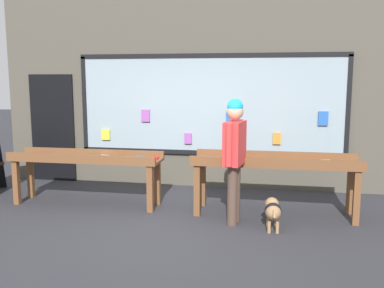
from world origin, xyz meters
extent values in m
plane|color=#2D2D33|center=(0.00, 0.00, 0.00)|extent=(40.00, 40.00, 0.00)
cube|color=#4C473D|center=(0.00, 2.40, 1.77)|extent=(7.47, 0.20, 3.54)
cube|color=#8C9EA8|center=(0.30, 2.27, 1.54)|extent=(4.85, 0.03, 1.77)
cube|color=black|center=(0.30, 2.27, 2.43)|extent=(4.93, 0.06, 0.08)
cube|color=black|center=(0.30, 2.27, 0.66)|extent=(4.93, 0.06, 0.08)
cube|color=black|center=(-2.13, 2.27, 1.54)|extent=(0.08, 0.06, 1.77)
cube|color=black|center=(2.72, 2.27, 1.54)|extent=(0.08, 0.06, 1.77)
cube|color=yellow|center=(-1.71, 2.23, 0.95)|extent=(0.17, 0.03, 0.20)
cube|color=#994CA5|center=(-0.90, 2.23, 1.33)|extent=(0.16, 0.03, 0.22)
cube|color=#994CA5|center=(-0.09, 2.23, 0.92)|extent=(0.13, 0.03, 0.20)
cube|color=#2659B2|center=(0.69, 2.23, 1.31)|extent=(0.17, 0.03, 0.22)
cube|color=orange|center=(1.52, 2.23, 0.96)|extent=(0.14, 0.03, 0.21)
cube|color=#2659B2|center=(2.31, 2.23, 1.33)|extent=(0.17, 0.03, 0.25)
cube|color=black|center=(-2.83, 2.27, 1.05)|extent=(0.90, 0.04, 2.10)
cube|color=brown|center=(-2.61, 0.62, 0.36)|extent=(0.09, 0.09, 0.72)
cube|color=brown|center=(-0.37, 0.61, 0.36)|extent=(0.09, 0.09, 0.72)
cube|color=brown|center=(-2.61, 1.03, 0.36)|extent=(0.09, 0.09, 0.72)
cube|color=brown|center=(-0.36, 1.02, 0.36)|extent=(0.09, 0.09, 0.72)
cube|color=brown|center=(-1.49, 0.82, 0.74)|extent=(2.44, 0.59, 0.04)
cube|color=brown|center=(-1.49, 0.56, 0.80)|extent=(2.44, 0.07, 0.12)
cube|color=brown|center=(-1.48, 1.08, 0.80)|extent=(2.44, 0.07, 0.12)
cube|color=#338C4C|center=(-2.55, 0.85, 0.77)|extent=(0.18, 0.23, 0.02)
cube|color=#2659B2|center=(-2.32, 0.84, 0.78)|extent=(0.20, 0.25, 0.03)
cube|color=#2659B2|center=(-2.02, 0.90, 0.77)|extent=(0.17, 0.20, 0.02)
cube|color=#994CA5|center=(-1.73, 0.80, 0.77)|extent=(0.18, 0.22, 0.02)
cube|color=#338C4C|center=(-1.47, 0.89, 0.77)|extent=(0.19, 0.25, 0.02)
cube|color=silver|center=(-1.24, 0.92, 0.77)|extent=(0.20, 0.22, 0.02)
cube|color=black|center=(-0.94, 0.86, 0.78)|extent=(0.15, 0.19, 0.03)
cube|color=#2659B2|center=(-0.64, 0.98, 0.77)|extent=(0.15, 0.23, 0.02)
cube|color=red|center=(-0.38, 0.89, 0.78)|extent=(0.15, 0.22, 0.03)
cube|color=brown|center=(0.36, 0.57, 0.38)|extent=(0.09, 0.09, 0.77)
cube|color=brown|center=(2.60, 0.56, 0.38)|extent=(0.09, 0.09, 0.77)
cube|color=brown|center=(0.37, 1.08, 0.38)|extent=(0.09, 0.09, 0.77)
cube|color=brown|center=(2.61, 1.07, 0.38)|extent=(0.09, 0.09, 0.77)
cube|color=brown|center=(1.49, 0.82, 0.79)|extent=(2.44, 0.68, 0.04)
cube|color=brown|center=(1.48, 0.51, 0.85)|extent=(2.44, 0.07, 0.12)
cube|color=brown|center=(1.49, 1.13, 0.85)|extent=(2.44, 0.07, 0.12)
cube|color=#994CA5|center=(0.45, 0.89, 0.82)|extent=(0.17, 0.24, 0.02)
cube|color=#994CA5|center=(0.75, 0.98, 0.82)|extent=(0.15, 0.20, 0.02)
cube|color=black|center=(1.06, 0.83, 0.82)|extent=(0.14, 0.20, 0.02)
cube|color=#2659B2|center=(1.35, 0.64, 0.82)|extent=(0.19, 0.25, 0.02)
cube|color=#338C4C|center=(1.63, 0.63, 0.82)|extent=(0.17, 0.21, 0.02)
cube|color=#994CA5|center=(1.91, 0.78, 0.83)|extent=(0.19, 0.24, 0.03)
cube|color=orange|center=(2.23, 0.87, 0.82)|extent=(0.18, 0.25, 0.03)
cube|color=#5999A5|center=(2.52, 0.82, 0.82)|extent=(0.14, 0.21, 0.02)
cylinder|color=#4C382D|center=(0.91, 0.25, 0.42)|extent=(0.14, 0.14, 0.84)
cylinder|color=#4C382D|center=(0.94, 0.41, 0.42)|extent=(0.14, 0.14, 0.84)
cube|color=red|center=(0.93, 0.33, 1.14)|extent=(0.30, 0.51, 0.60)
cylinder|color=red|center=(0.88, 0.04, 1.16)|extent=(0.09, 0.09, 0.57)
cylinder|color=red|center=(0.98, 0.62, 1.16)|extent=(0.09, 0.09, 0.57)
sphere|color=tan|center=(0.93, 0.33, 1.58)|extent=(0.23, 0.23, 0.23)
sphere|color=#19A5E0|center=(0.93, 0.33, 1.64)|extent=(0.22, 0.22, 0.22)
ellipsoid|color=#99724C|center=(1.47, 0.12, 0.26)|extent=(0.24, 0.34, 0.21)
ellipsoid|color=black|center=(1.47, 0.12, 0.27)|extent=(0.24, 0.21, 0.22)
sphere|color=#99724C|center=(1.45, 0.33, 0.30)|extent=(0.19, 0.19, 0.19)
cylinder|color=#99724C|center=(1.49, -0.07, 0.29)|extent=(0.04, 0.10, 0.12)
cylinder|color=#99724C|center=(1.52, 0.22, 0.08)|extent=(0.04, 0.04, 0.16)
cylinder|color=#99724C|center=(1.41, 0.22, 0.08)|extent=(0.04, 0.04, 0.16)
cylinder|color=#99724C|center=(1.53, 0.03, 0.08)|extent=(0.04, 0.04, 0.16)
cylinder|color=#99724C|center=(1.42, 0.02, 0.08)|extent=(0.04, 0.04, 0.16)
camera|label=1|loc=(1.40, -5.48, 2.02)|focal=40.00mm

